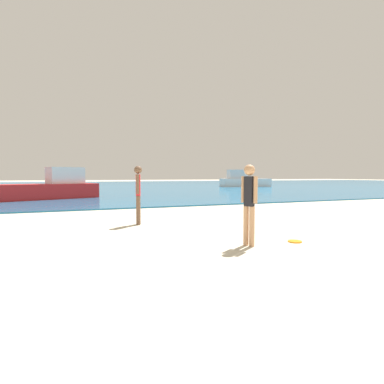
{
  "coord_description": "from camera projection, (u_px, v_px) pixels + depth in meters",
  "views": [
    {
      "loc": [
        -2.96,
        -0.72,
        1.36
      ],
      "look_at": [
        0.07,
        6.92,
        0.92
      ],
      "focal_mm": 28.57,
      "sensor_mm": 36.0,
      "label": 1
    }
  ],
  "objects": [
    {
      "name": "person_distant",
      "position": [
        138.0,
        191.0,
        8.48
      ],
      "size": [
        0.22,
        0.36,
        1.64
      ],
      "rotation": [
        0.0,
        0.0,
        1.27
      ],
      "color": "brown",
      "rests_on": "ground"
    },
    {
      "name": "boat_near",
      "position": [
        52.0,
        188.0,
        17.4
      ],
      "size": [
        5.54,
        3.53,
        1.8
      ],
      "rotation": [
        0.0,
        0.0,
        3.52
      ],
      "color": "red",
      "rests_on": "water"
    },
    {
      "name": "boat_far",
      "position": [
        244.0,
        181.0,
        36.85
      ],
      "size": [
        6.19,
        2.81,
        2.03
      ],
      "rotation": [
        0.0,
        0.0,
        -0.15
      ],
      "color": "white",
      "rests_on": "water"
    },
    {
      "name": "frisbee",
      "position": [
        295.0,
        241.0,
        6.27
      ],
      "size": [
        0.28,
        0.28,
        0.03
      ],
      "primitive_type": "cylinder",
      "color": "orange",
      "rests_on": "ground"
    },
    {
      "name": "water",
      "position": [
        95.0,
        186.0,
        40.65
      ],
      "size": [
        160.0,
        60.0,
        0.06
      ],
      "primitive_type": "cube",
      "color": "#1E6B9E",
      "rests_on": "ground"
    },
    {
      "name": "person_standing",
      "position": [
        249.0,
        200.0,
        5.89
      ],
      "size": [
        0.21,
        0.34,
        1.58
      ],
      "rotation": [
        0.0,
        0.0,
        1.96
      ],
      "color": "tan",
      "rests_on": "ground"
    }
  ]
}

